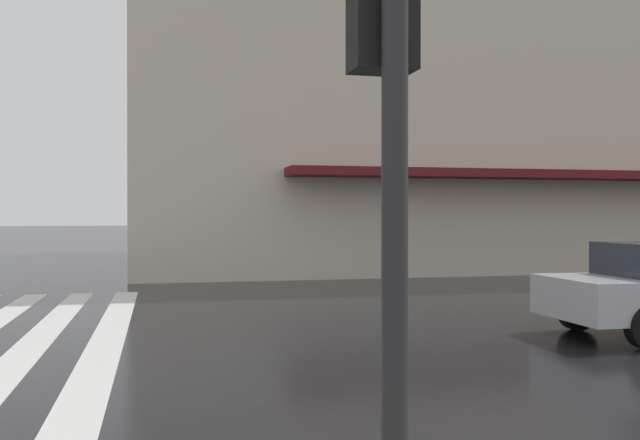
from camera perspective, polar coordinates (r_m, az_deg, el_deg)
haussmann_block_corner at (r=31.93m, az=12.28°, el=15.57°), size 18.86×27.89×20.76m
traffic_signal_post at (r=3.33m, az=5.39°, el=11.39°), size 0.44×0.30×3.21m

